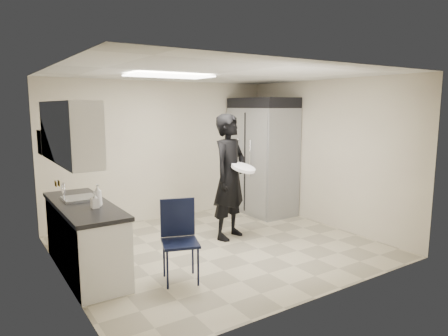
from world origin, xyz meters
TOP-DOWN VIEW (x-y plane):
  - floor at (0.00, 0.00)m, footprint 4.50×4.50m
  - ceiling at (0.00, 0.00)m, footprint 4.50×4.50m
  - back_wall at (0.00, 2.00)m, footprint 4.50×0.00m
  - left_wall at (-2.25, 0.00)m, footprint 0.00×4.00m
  - right_wall at (2.25, 0.00)m, footprint 0.00×4.00m
  - ceiling_panel at (-0.60, 0.40)m, footprint 1.20×0.60m
  - lower_counter at (-1.95, 0.20)m, footprint 0.60×1.90m
  - countertop at (-1.95, 0.20)m, footprint 0.64×1.95m
  - sink at (-1.93, 0.45)m, footprint 0.42×0.40m
  - faucet at (-2.13, 0.45)m, footprint 0.02×0.02m
  - upper_cabinets at (-2.08, 0.20)m, footprint 0.35×1.80m
  - towel_dispenser at (-2.14, 1.35)m, footprint 0.22×0.30m
  - notice_sticker_left at (-2.24, 0.10)m, footprint 0.00×0.12m
  - notice_sticker_right at (-2.24, 0.30)m, footprint 0.00×0.12m
  - commercial_fridge at (1.83, 1.27)m, footprint 0.80×1.35m
  - fridge_compressor at (1.83, 1.27)m, footprint 0.80×1.35m
  - folding_chair at (-1.05, -0.75)m, footprint 0.55×0.55m
  - man_tuxedo at (0.39, 0.30)m, footprint 0.87×0.74m
  - bucket_lid at (0.49, 0.07)m, footprint 0.51×0.51m
  - soap_bottle_a at (-1.83, -0.05)m, footprint 0.13×0.13m
  - soap_bottle_b at (-1.89, -0.12)m, footprint 0.09×0.09m

SIDE VIEW (x-z plane):
  - floor at x=0.00m, z-range 0.00..0.00m
  - lower_counter at x=-1.95m, z-range 0.00..0.86m
  - folding_chair at x=-1.05m, z-range 0.00..0.97m
  - sink at x=-1.93m, z-range 0.80..0.94m
  - countertop at x=-1.95m, z-range 0.86..0.91m
  - soap_bottle_b at x=-1.89m, z-range 0.91..1.10m
  - man_tuxedo at x=0.39m, z-range 0.00..2.02m
  - faucet at x=-2.13m, z-range 0.90..1.14m
  - soap_bottle_a at x=-1.83m, z-range 0.91..1.19m
  - commercial_fridge at x=1.83m, z-range 0.00..2.10m
  - bucket_lid at x=0.49m, z-range 1.15..1.20m
  - notice_sticker_right at x=-2.24m, z-range 1.15..1.21m
  - notice_sticker_left at x=-2.24m, z-range 1.19..1.25m
  - back_wall at x=0.00m, z-range -0.95..3.55m
  - left_wall at x=-2.25m, z-range -0.70..3.30m
  - right_wall at x=2.25m, z-range -0.70..3.30m
  - towel_dispenser at x=-2.14m, z-range 1.45..1.80m
  - upper_cabinets at x=-2.08m, z-range 1.45..2.20m
  - fridge_compressor at x=1.83m, z-range 2.10..2.30m
  - ceiling_panel at x=-0.60m, z-range 2.56..2.58m
  - ceiling at x=0.00m, z-range 2.60..2.60m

